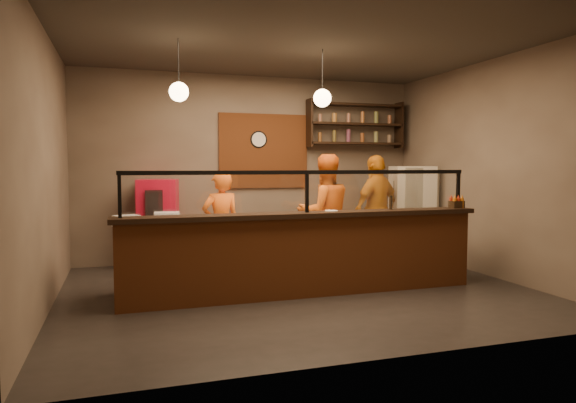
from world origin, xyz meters
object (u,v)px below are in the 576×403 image
object	(u,v)px
cook_mid	(325,213)
cook_right	(377,210)
fridge	(412,213)
pepper_mill	(391,203)
condiment_caddy	(456,204)
pizza_dough	(327,219)
red_cooler	(159,224)
cook_left	(221,225)
wall_clock	(258,140)

from	to	relation	value
cook_mid	cook_right	xyz separation A→B (m)	(1.03, 0.25, 0.00)
cook_right	fridge	bearing A→B (deg)	169.72
cook_mid	pepper_mill	bearing A→B (deg)	108.17
cook_right	pepper_mill	world-z (taller)	cook_right
pepper_mill	condiment_caddy	bearing A→B (deg)	-1.81
pizza_dough	red_cooler	bearing A→B (deg)	137.53
cook_left	pizza_dough	xyz separation A→B (m)	(1.32, -0.81, 0.13)
cook_mid	red_cooler	distance (m)	2.68
pepper_mill	cook_mid	bearing A→B (deg)	106.99
pizza_dough	cook_left	bearing A→B (deg)	148.41
red_cooler	pepper_mill	size ratio (longest dim) A/B	7.57
condiment_caddy	pepper_mill	bearing A→B (deg)	178.19
red_cooler	pepper_mill	distance (m)	3.76
cook_mid	wall_clock	bearing A→B (deg)	-62.59
pizza_dough	condiment_caddy	size ratio (longest dim) A/B	3.08
condiment_caddy	pepper_mill	distance (m)	1.01
fridge	pepper_mill	size ratio (longest dim) A/B	8.68
wall_clock	fridge	world-z (taller)	wall_clock
wall_clock	cook_right	bearing A→B (deg)	-33.70
cook_left	red_cooler	distance (m)	1.39
condiment_caddy	pepper_mill	size ratio (longest dim) A/B	0.94
fridge	pizza_dough	bearing A→B (deg)	-133.36
wall_clock	cook_right	xyz separation A→B (m)	(1.73, -1.15, -1.19)
fridge	condiment_caddy	world-z (taller)	fridge
fridge	pizza_dough	distance (m)	2.49
cook_right	pizza_dough	size ratio (longest dim) A/B	3.35
cook_right	red_cooler	world-z (taller)	cook_right
cook_left	fridge	distance (m)	3.48
pizza_dough	pepper_mill	xyz separation A→B (m)	(0.72, -0.47, 0.25)
cook_left	pepper_mill	world-z (taller)	cook_left
cook_right	pizza_dough	xyz separation A→B (m)	(-1.35, -1.11, -0.00)
wall_clock	pizza_dough	bearing A→B (deg)	-80.47
cook_right	red_cooler	size ratio (longest dim) A/B	1.28
cook_left	cook_right	world-z (taller)	cook_right
condiment_caddy	fridge	bearing A→B (deg)	77.48
fridge	red_cooler	xyz separation A→B (m)	(-4.25, 0.65, -0.10)
wall_clock	pepper_mill	bearing A→B (deg)	-68.09
cook_left	pizza_dough	size ratio (longest dim) A/B	2.88
pizza_dough	cook_mid	bearing A→B (deg)	69.79
wall_clock	cook_mid	size ratio (longest dim) A/B	0.16
fridge	red_cooler	size ratio (longest dim) A/B	1.15
cook_mid	red_cooler	world-z (taller)	cook_mid
cook_mid	cook_right	size ratio (longest dim) A/B	1.00
red_cooler	pizza_dough	size ratio (longest dim) A/B	2.62
fridge	pizza_dough	xyz separation A→B (m)	(-2.12, -1.30, 0.09)
wall_clock	pizza_dough	distance (m)	2.58
cook_mid	cook_left	bearing A→B (deg)	2.54
wall_clock	pizza_dough	size ratio (longest dim) A/B	0.55
pepper_mill	cook_right	bearing A→B (deg)	68.24
red_cooler	condiment_caddy	world-z (taller)	red_cooler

